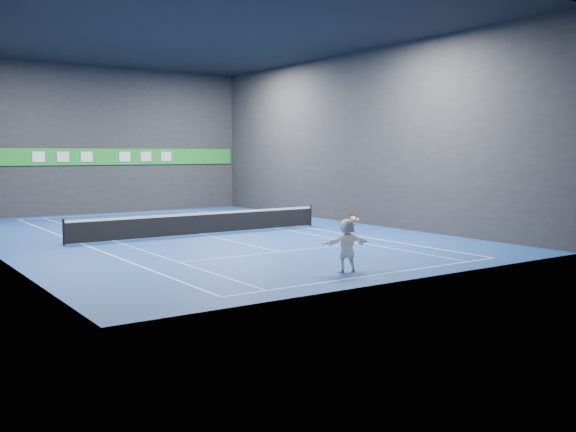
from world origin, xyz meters
TOP-DOWN VIEW (x-y plane):
  - ground at (0.00, 0.00)m, footprint 26.00×26.00m
  - ceiling at (0.00, 0.00)m, footprint 26.00×26.00m
  - wall_back at (0.00, 13.00)m, footprint 18.00×0.10m
  - wall_front at (0.00, -13.00)m, footprint 18.00×0.10m
  - wall_right at (9.00, 0.00)m, footprint 0.10×26.00m
  - baseline_near at (0.00, -11.89)m, footprint 10.98×0.08m
  - baseline_far at (0.00, 11.89)m, footprint 10.98×0.08m
  - sideline_doubles_left at (-5.49, 0.00)m, footprint 0.08×23.78m
  - sideline_doubles_right at (5.49, 0.00)m, footprint 0.08×23.78m
  - sideline_singles_left at (-4.11, 0.00)m, footprint 0.06×23.78m
  - sideline_singles_right at (4.11, 0.00)m, footprint 0.06×23.78m
  - service_line_near at (0.00, -6.40)m, footprint 8.23×0.06m
  - service_line_far at (0.00, 6.40)m, footprint 8.23×0.06m
  - center_service_line at (0.00, 0.00)m, footprint 0.06×12.80m
  - player at (-0.54, -10.97)m, footprint 1.63×0.88m
  - tennis_ball at (-0.79, -11.00)m, footprint 0.07×0.07m
  - tennis_net at (0.00, 0.00)m, footprint 12.50×0.10m
  - sponsor_banner at (0.00, 12.93)m, footprint 17.64×0.11m
  - tennis_racket at (-0.24, -10.92)m, footprint 0.47×0.33m

SIDE VIEW (x-z plane):
  - ground at x=0.00m, z-range 0.00..0.00m
  - baseline_near at x=0.00m, z-range 0.00..0.01m
  - baseline_far at x=0.00m, z-range 0.00..0.01m
  - sideline_doubles_left at x=-5.49m, z-range 0.00..0.01m
  - sideline_doubles_right at x=5.49m, z-range 0.00..0.01m
  - sideline_singles_left at x=-4.11m, z-range 0.00..0.01m
  - sideline_singles_right at x=4.11m, z-range 0.00..0.01m
  - service_line_near at x=0.00m, z-range 0.00..0.01m
  - service_line_far at x=0.00m, z-range 0.00..0.01m
  - center_service_line at x=0.00m, z-range 0.00..0.01m
  - tennis_net at x=0.00m, z-range 0.00..1.07m
  - player at x=-0.54m, z-range 0.00..1.68m
  - tennis_racket at x=-0.24m, z-range 1.37..1.96m
  - tennis_ball at x=-0.79m, z-range 2.47..2.54m
  - sponsor_banner at x=0.00m, z-range 3.00..4.00m
  - wall_back at x=0.00m, z-range 0.00..9.00m
  - wall_front at x=0.00m, z-range 0.00..9.00m
  - wall_right at x=9.00m, z-range 0.00..9.00m
  - ceiling at x=0.00m, z-range 9.00..9.00m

